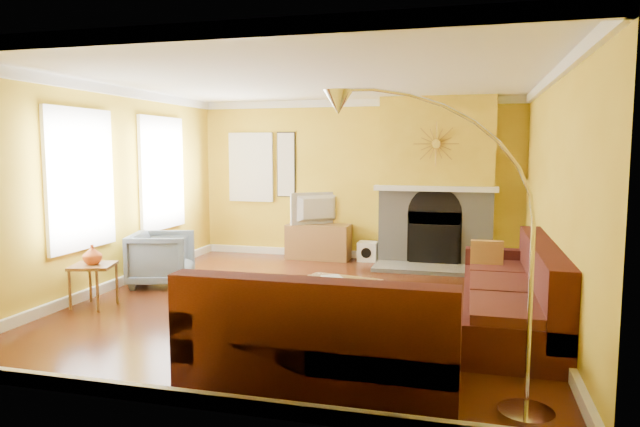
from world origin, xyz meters
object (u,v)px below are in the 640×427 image
(coffee_table, at_px, (333,297))
(side_table, at_px, (94,286))
(sectional_sofa, at_px, (398,288))
(media_console, at_px, (319,242))
(arc_lamp, at_px, (439,253))
(armchair, at_px, (161,259))

(coffee_table, xyz_separation_m, side_table, (-2.80, -0.50, 0.08))
(sectional_sofa, distance_m, side_table, 3.61)
(media_console, relative_size, side_table, 2.10)
(coffee_table, bearing_deg, sectional_sofa, -32.01)
(coffee_table, xyz_separation_m, arc_lamp, (1.28, -2.20, 0.96))
(media_console, xyz_separation_m, arc_lamp, (2.28, -5.30, 0.84))
(sectional_sofa, bearing_deg, armchair, 160.56)
(armchair, bearing_deg, media_console, -50.74)
(media_console, height_order, side_table, media_console)
(sectional_sofa, height_order, media_console, sectional_sofa)
(side_table, distance_m, arc_lamp, 4.51)
(sectional_sofa, relative_size, armchair, 4.57)
(arc_lamp, bearing_deg, coffee_table, 120.26)
(side_table, bearing_deg, media_console, 63.43)
(coffee_table, bearing_deg, side_table, -169.88)
(side_table, bearing_deg, armchair, 80.54)
(sectional_sofa, bearing_deg, arc_lamp, -74.12)
(sectional_sofa, relative_size, arc_lamp, 1.63)
(sectional_sofa, relative_size, media_console, 3.44)
(coffee_table, height_order, media_console, media_console)
(sectional_sofa, height_order, coffee_table, sectional_sofa)
(sectional_sofa, xyz_separation_m, media_console, (-1.80, 3.60, -0.15))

